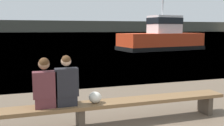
{
  "coord_description": "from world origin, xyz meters",
  "views": [
    {
      "loc": [
        -2.0,
        -2.42,
        1.95
      ],
      "look_at": [
        0.43,
        5.25,
        0.84
      ],
      "focal_mm": 40.0,
      "sensor_mm": 36.0,
      "label": 1
    }
  ],
  "objects_px": {
    "bench_main": "(80,109)",
    "person_left": "(45,86)",
    "tugboat_red": "(161,39)",
    "person_right": "(66,84)",
    "shopping_bag": "(95,97)"
  },
  "relations": [
    {
      "from": "person_left",
      "to": "tugboat_red",
      "type": "relative_size",
      "value": 0.11
    },
    {
      "from": "person_left",
      "to": "shopping_bag",
      "type": "bearing_deg",
      "value": -0.62
    },
    {
      "from": "person_left",
      "to": "person_right",
      "type": "bearing_deg",
      "value": -0.01
    },
    {
      "from": "person_right",
      "to": "shopping_bag",
      "type": "xyz_separation_m",
      "value": [
        0.55,
        -0.01,
        -0.3
      ]
    },
    {
      "from": "tugboat_red",
      "to": "bench_main",
      "type": "bearing_deg",
      "value": 138.46
    },
    {
      "from": "bench_main",
      "to": "person_right",
      "type": "bearing_deg",
      "value": 179.25
    },
    {
      "from": "shopping_bag",
      "to": "person_left",
      "type": "bearing_deg",
      "value": 179.38
    },
    {
      "from": "person_left",
      "to": "tugboat_red",
      "type": "bearing_deg",
      "value": 55.12
    },
    {
      "from": "bench_main",
      "to": "person_left",
      "type": "relative_size",
      "value": 6.83
    },
    {
      "from": "shopping_bag",
      "to": "bench_main",
      "type": "bearing_deg",
      "value": 178.68
    },
    {
      "from": "shopping_bag",
      "to": "tugboat_red",
      "type": "relative_size",
      "value": 0.03
    },
    {
      "from": "person_left",
      "to": "bench_main",
      "type": "bearing_deg",
      "value": -0.3
    },
    {
      "from": "bench_main",
      "to": "shopping_bag",
      "type": "relative_size",
      "value": 25.43
    },
    {
      "from": "bench_main",
      "to": "person_left",
      "type": "bearing_deg",
      "value": 179.7
    },
    {
      "from": "bench_main",
      "to": "person_left",
      "type": "height_order",
      "value": "person_left"
    }
  ]
}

